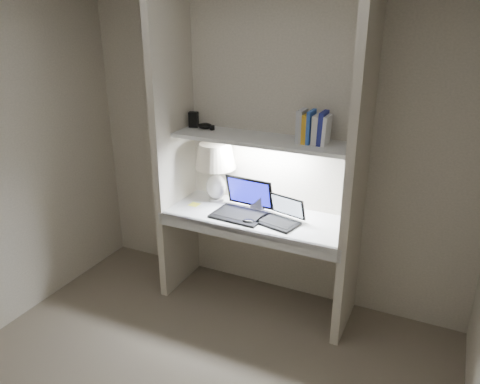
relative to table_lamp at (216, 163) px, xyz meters
The scene contains 17 objects.
back_wall 0.47m from the table_lamp, 18.14° to the left, with size 3.20×0.01×2.50m, color beige.
alcove_panel_left 0.36m from the table_lamp, 155.94° to the right, with size 0.06×0.55×2.50m, color beige.
alcove_panel_right 1.18m from the table_lamp, ahead, with size 0.06×0.55×2.50m, color beige.
desk 0.57m from the table_lamp, 17.44° to the right, with size 1.40×0.55×0.04m, color white.
desk_apron 0.70m from the table_lamp, 42.64° to the right, with size 1.46×0.03×0.10m, color silver.
shelf 0.50m from the table_lamp, ahead, with size 1.40×0.36×0.03m, color silver.
strip_light 0.49m from the table_lamp, ahead, with size 0.60×0.04×0.01m, color white.
table_lamp is the anchor object (origin of this frame).
laptop_main 0.44m from the table_lamp, 24.73° to the right, with size 0.42×0.37×0.27m.
laptop_netbook 0.72m from the table_lamp, 14.55° to the right, with size 0.35×0.32×0.19m.
speaker 0.45m from the table_lamp, ahead, with size 0.11×0.08×0.16m, color silver.
mouse 0.60m from the table_lamp, 34.55° to the right, with size 0.09×0.06×0.03m, color black.
cable_coil 0.64m from the table_lamp, 20.78° to the right, with size 0.11×0.11×0.01m, color black.
sticky_note 0.38m from the table_lamp, 128.24° to the right, with size 0.08×0.08×0.00m, color #FAFF35.
book_row 0.88m from the table_lamp, ahead, with size 0.22×0.16×0.23m.
shelf_box 0.39m from the table_lamp, behind, with size 0.07×0.05×0.12m, color black.
shelf_gadget 0.31m from the table_lamp, behind, with size 0.12×0.08×0.05m, color black.
Camera 1 is at (1.29, -1.81, 2.27)m, focal length 35.00 mm.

